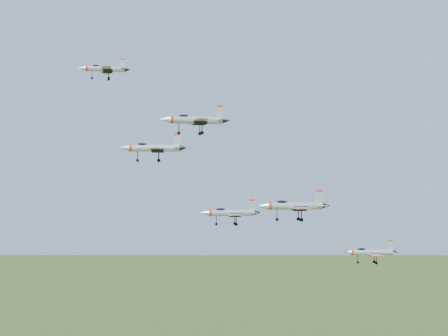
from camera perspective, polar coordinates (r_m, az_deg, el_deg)
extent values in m
cylinder|color=#B5BAC3|center=(138.67, -10.81, 8.89)|extent=(8.36, 1.45, 1.20)
cone|color=#B5BAC3|center=(138.68, -12.90, 8.90)|extent=(1.70, 1.25, 1.20)
cone|color=black|center=(138.83, -8.80, 8.87)|extent=(1.33, 1.06, 1.02)
ellipsoid|color=black|center=(138.73, -11.66, 9.08)|extent=(2.06, 0.93, 0.76)
cube|color=#B5BAC3|center=(136.08, -10.71, 8.98)|extent=(2.25, 4.13, 0.13)
cube|color=#B5BAC3|center=(141.19, -10.75, 8.62)|extent=(2.25, 4.13, 0.13)
cube|color=#B5BAC3|center=(139.00, -9.23, 9.38)|extent=(1.39, 0.15, 1.94)
cube|color=red|center=(139.19, -9.22, 9.80)|extent=(1.02, 0.16, 0.32)
cylinder|color=#B5BAC3|center=(125.55, -6.39, 1.83)|extent=(10.11, 2.35, 1.45)
cone|color=#B5BAC3|center=(125.86, -9.13, 1.83)|extent=(2.13, 1.62, 1.45)
cone|color=black|center=(125.53, -3.75, 1.83)|extent=(1.66, 1.37, 1.23)
ellipsoid|color=black|center=(125.67, -7.51, 2.08)|extent=(2.53, 1.26, 0.92)
cube|color=#B5BAC3|center=(122.42, -6.33, 1.78)|extent=(3.00, 5.11, 0.16)
cube|color=#B5BAC3|center=(128.64, -6.25, 1.64)|extent=(3.00, 5.11, 0.16)
cube|color=#B5BAC3|center=(125.59, -4.31, 2.52)|extent=(1.68, 0.28, 2.34)
cube|color=red|center=(125.67, -4.30, 3.08)|extent=(1.23, 0.27, 0.39)
cylinder|color=#B5BAC3|center=(102.65, -2.55, 4.41)|extent=(8.69, 1.52, 1.25)
cone|color=#B5BAC3|center=(101.94, -5.44, 4.45)|extent=(1.77, 1.30, 1.25)
cone|color=black|center=(103.57, 0.19, 4.36)|extent=(1.38, 1.10, 1.06)
ellipsoid|color=black|center=(102.38, -3.72, 4.69)|extent=(2.14, 0.97, 0.79)
cube|color=#B5BAC3|center=(100.01, -2.19, 4.41)|extent=(2.34, 4.30, 0.13)
cube|color=#B5BAC3|center=(105.31, -2.68, 4.14)|extent=(2.34, 4.30, 0.13)
cube|color=#B5BAC3|center=(103.48, -0.38, 5.08)|extent=(1.45, 0.16, 2.02)
cube|color=red|center=(103.60, -0.38, 5.67)|extent=(1.06, 0.17, 0.34)
cylinder|color=#B5BAC3|center=(133.42, 0.69, -4.10)|extent=(9.82, 1.94, 1.41)
cone|color=#B5BAC3|center=(132.77, -1.83, -4.11)|extent=(2.03, 1.51, 1.41)
cone|color=black|center=(134.28, 3.08, -4.08)|extent=(1.58, 1.28, 1.20)
ellipsoid|color=black|center=(133.10, -0.33, -3.88)|extent=(2.44, 1.14, 0.89)
cube|color=#B5BAC3|center=(130.46, 0.96, -4.29)|extent=(2.75, 4.90, 0.15)
cube|color=#B5BAC3|center=(136.47, 0.61, -4.14)|extent=(2.75, 4.90, 0.15)
cube|color=#B5BAC3|center=(134.01, 2.57, -3.46)|extent=(1.63, 0.22, 2.28)
cube|color=red|center=(133.96, 2.57, -2.95)|extent=(1.20, 0.22, 0.38)
cylinder|color=#B5BAC3|center=(117.00, 6.51, -3.45)|extent=(10.30, 2.14, 1.48)
cone|color=#B5BAC3|center=(115.79, 3.55, -3.48)|extent=(2.14, 1.61, 1.48)
cone|color=black|center=(118.45, 9.30, -3.41)|extent=(1.67, 1.36, 1.26)
ellipsoid|color=black|center=(116.45, 5.31, -3.19)|extent=(2.56, 1.22, 0.94)
cube|color=#B5BAC3|center=(113.97, 6.98, -3.66)|extent=(2.93, 5.16, 0.16)
cube|color=#B5BAC3|center=(120.16, 6.28, -3.52)|extent=(2.93, 5.16, 0.16)
cube|color=#B5BAC3|center=(118.06, 8.72, -2.68)|extent=(1.71, 0.25, 2.39)
cube|color=red|center=(118.03, 8.72, -2.07)|extent=(1.26, 0.24, 0.40)
cylinder|color=#B5BAC3|center=(128.48, 13.33, -7.49)|extent=(8.25, 2.72, 1.18)
cone|color=#B5BAC3|center=(127.53, 11.16, -7.55)|extent=(1.83, 1.47, 1.18)
cone|color=black|center=(129.57, 15.39, -7.43)|extent=(1.44, 1.23, 1.00)
ellipsoid|color=black|center=(128.02, 12.45, -7.32)|extent=(2.12, 1.21, 0.75)
cube|color=#B5BAC3|center=(126.08, 13.67, -7.72)|extent=(2.81, 4.32, 0.13)
cube|color=#B5BAC3|center=(131.02, 13.17, -7.47)|extent=(2.81, 4.32, 0.13)
cube|color=#B5BAC3|center=(129.19, 14.96, -6.90)|extent=(1.36, 0.37, 1.91)
cube|color=red|center=(129.09, 14.96, -6.46)|extent=(1.00, 0.32, 0.32)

